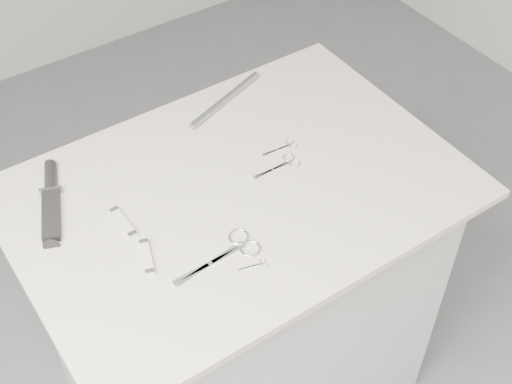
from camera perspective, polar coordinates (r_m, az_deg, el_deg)
plinth at (r=1.96m, az=-1.23°, el=-9.35°), size 0.90×0.60×0.90m
display_board at (r=1.60m, az=-1.48°, el=0.08°), size 1.00×0.70×0.02m
large_shears at (r=1.47m, az=-1.90°, el=-4.67°), size 0.20×0.09×0.01m
embroidery_scissors_a at (r=1.65m, az=2.21°, el=2.20°), size 0.12×0.05×0.00m
embroidery_scissors_b at (r=1.69m, az=2.25°, el=3.60°), size 0.09×0.04×0.00m
tiny_scissors at (r=1.45m, az=0.07°, el=-5.87°), size 0.06×0.03×0.00m
sheathed_knife at (r=1.63m, az=-16.10°, el=-0.40°), size 0.12×0.23×0.03m
pocket_knife_a at (r=1.54m, az=-10.57°, el=-2.41°), size 0.02×0.09×0.01m
pocket_knife_b at (r=1.47m, az=-8.73°, el=-5.16°), size 0.05×0.09×0.01m
metal_rail at (r=1.82m, az=-2.49°, el=7.40°), size 0.25×0.10×0.02m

